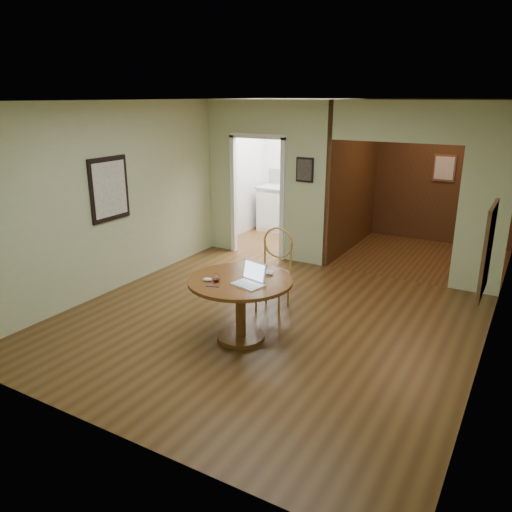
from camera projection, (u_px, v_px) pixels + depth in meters
The scene contains 11 objects.
floor at pixel (262, 324), 6.30m from camera, with size 5.00×5.00×0.00m, color #492D15.
room_shell at pixel (326, 184), 8.68m from camera, with size 5.20×7.50×5.00m.
dining_table at pixel (241, 295), 5.76m from camera, with size 1.21×1.21×0.75m.
chair at pixel (275, 264), 6.64m from camera, with size 0.50×0.50×1.10m.
open_laptop at pixel (251, 278), 5.55m from camera, with size 0.38×0.36×0.24m.
closed_laptop at pixel (257, 273), 5.85m from camera, with size 0.36×0.23×0.03m, color #A9A9AD.
mouse at pixel (207, 279), 5.63m from camera, with size 0.11×0.06×0.04m, color white.
wine_glass at pixel (216, 278), 5.60m from camera, with size 0.09×0.09×0.10m, color white, non-canonical shape.
pen at pixel (212, 287), 5.47m from camera, with size 0.01×0.01×0.15m, color navy.
kitchen_cabinet at pixel (305, 212), 10.26m from camera, with size 2.06×0.60×0.94m.
grocery_bag at pixel (343, 186), 9.69m from camera, with size 0.26×0.22×0.26m, color #C1A98D.
Camera 1 is at (2.80, -5.00, 2.76)m, focal length 35.00 mm.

